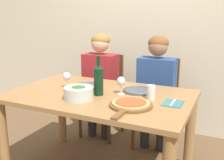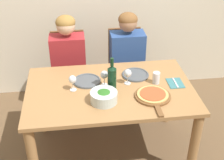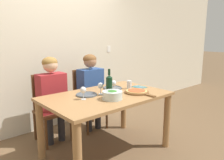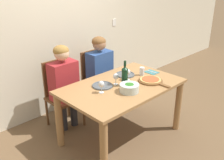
{
  "view_description": "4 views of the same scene",
  "coord_description": "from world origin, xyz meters",
  "views": [
    {
      "loc": [
        1.0,
        -1.86,
        1.42
      ],
      "look_at": [
        0.11,
        0.03,
        0.9
      ],
      "focal_mm": 42.0,
      "sensor_mm": 36.0,
      "label": 1
    },
    {
      "loc": [
        -0.29,
        -2.37,
        2.34
      ],
      "look_at": [
        0.02,
        0.0,
        0.86
      ],
      "focal_mm": 50.0,
      "sensor_mm": 36.0,
      "label": 2
    },
    {
      "loc": [
        -1.68,
        -2.02,
        1.49
      ],
      "look_at": [
        0.14,
        0.06,
        0.94
      ],
      "focal_mm": 35.0,
      "sensor_mm": 36.0,
      "label": 3
    },
    {
      "loc": [
        -2.2,
        -2.08,
        2.14
      ],
      "look_at": [
        -0.1,
        0.08,
        0.85
      ],
      "focal_mm": 42.0,
      "sensor_mm": 36.0,
      "label": 4
    }
  ],
  "objects": [
    {
      "name": "ground_plane",
      "position": [
        0.0,
        0.0,
        0.0
      ],
      "size": [
        40.0,
        40.0,
        0.0
      ],
      "primitive_type": "plane",
      "color": "brown"
    },
    {
      "name": "back_wall",
      "position": [
        0.0,
        1.28,
        1.35
      ],
      "size": [
        10.0,
        0.06,
        2.7
      ],
      "color": "beige",
      "rests_on": "ground"
    },
    {
      "name": "dining_table",
      "position": [
        0.0,
        0.0,
        0.64
      ],
      "size": [
        1.53,
        0.96,
        0.78
      ],
      "color": "#9E7042",
      "rests_on": "ground"
    },
    {
      "name": "chair_left",
      "position": [
        -0.38,
        0.84,
        0.51
      ],
      "size": [
        0.42,
        0.42,
        0.96
      ],
      "color": "brown",
      "rests_on": "ground"
    },
    {
      "name": "chair_right",
      "position": [
        0.29,
        0.84,
        0.51
      ],
      "size": [
        0.42,
        0.42,
        0.96
      ],
      "color": "brown",
      "rests_on": "ground"
    },
    {
      "name": "person_woman",
      "position": [
        -0.38,
        0.73,
        0.73
      ],
      "size": [
        0.47,
        0.51,
        1.22
      ],
      "color": "#28282D",
      "rests_on": "ground"
    },
    {
      "name": "person_man",
      "position": [
        0.29,
        0.73,
        0.73
      ],
      "size": [
        0.47,
        0.51,
        1.22
      ],
      "color": "#28282D",
      "rests_on": "ground"
    },
    {
      "name": "wine_bottle",
      "position": [
        0.01,
        -0.03,
        0.91
      ],
      "size": [
        0.08,
        0.08,
        0.33
      ],
      "color": "black",
      "rests_on": "dining_table"
    },
    {
      "name": "broccoli_bowl",
      "position": [
        -0.08,
        -0.19,
        0.83
      ],
      "size": [
        0.23,
        0.23,
        0.11
      ],
      "color": "silver",
      "rests_on": "dining_table"
    },
    {
      "name": "dinner_plate_left",
      "position": [
        -0.2,
        0.15,
        0.78
      ],
      "size": [
        0.26,
        0.26,
        0.02
      ],
      "color": "#4C5156",
      "rests_on": "dining_table"
    },
    {
      "name": "dinner_plate_right",
      "position": [
        0.27,
        0.2,
        0.78
      ],
      "size": [
        0.26,
        0.26,
        0.02
      ],
      "color": "#4C5156",
      "rests_on": "dining_table"
    },
    {
      "name": "pizza_on_board",
      "position": [
        0.36,
        -0.18,
        0.79
      ],
      "size": [
        0.32,
        0.46,
        0.04
      ],
      "color": "brown",
      "rests_on": "dining_table"
    },
    {
      "name": "wine_glass_left",
      "position": [
        -0.33,
        0.02,
        0.88
      ],
      "size": [
        0.07,
        0.07,
        0.15
      ],
      "color": "silver",
      "rests_on": "dining_table"
    },
    {
      "name": "wine_glass_right",
      "position": [
        0.17,
        0.06,
        0.88
      ],
      "size": [
        0.07,
        0.07,
        0.15
      ],
      "color": "silver",
      "rests_on": "dining_table"
    },
    {
      "name": "wine_glass_centre",
      "position": [
        -0.05,
        0.07,
        0.88
      ],
      "size": [
        0.07,
        0.07,
        0.15
      ],
      "color": "silver",
      "rests_on": "dining_table"
    },
    {
      "name": "water_tumbler",
      "position": [
        0.44,
        0.04,
        0.83
      ],
      "size": [
        0.07,
        0.07,
        0.11
      ],
      "color": "silver",
      "rests_on": "dining_table"
    },
    {
      "name": "fork_on_napkin",
      "position": [
        0.62,
        0.01,
        0.78
      ],
      "size": [
        0.14,
        0.18,
        0.01
      ],
      "color": "#387075",
      "rests_on": "dining_table"
    }
  ]
}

